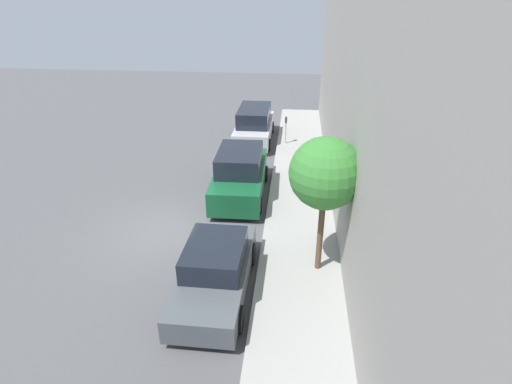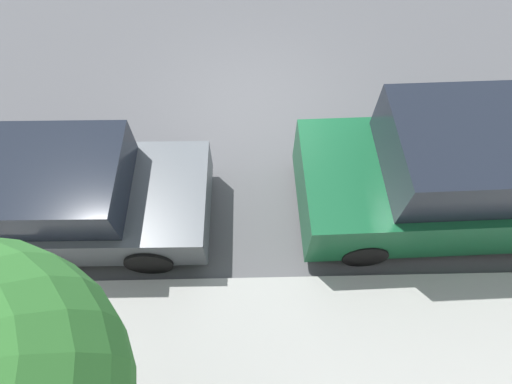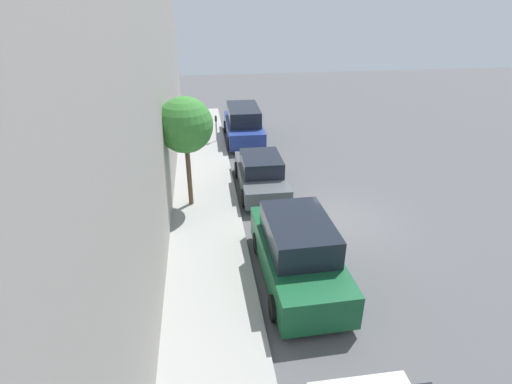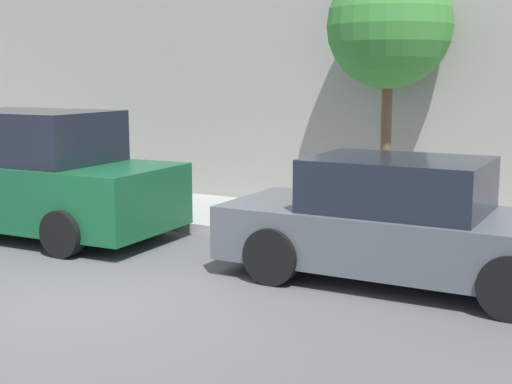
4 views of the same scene
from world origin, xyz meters
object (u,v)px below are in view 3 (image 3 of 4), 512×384
parked_suv_third (297,252)px  street_tree (185,125)px  parking_meter_near (216,125)px  parked_sedan_second (261,174)px  parked_minivan_nearest (244,124)px

parked_suv_third → street_tree: bearing=-57.9°
street_tree → parking_meter_near: bearing=-100.7°
parked_suv_third → parking_meter_near: size_ratio=3.36×
parked_sedan_second → parking_meter_near: parking_meter_near is taller
parked_minivan_nearest → parked_sedan_second: 6.51m
parked_minivan_nearest → parked_suv_third: parked_suv_third is taller
parked_minivan_nearest → parking_meter_near: (1.56, 0.42, 0.11)m
street_tree → parked_sedan_second: bearing=-158.2°
parked_suv_third → street_tree: 6.21m
parking_meter_near → street_tree: (1.37, 7.25, 2.26)m
parked_suv_third → parked_sedan_second: bearing=-88.8°
parked_suv_third → street_tree: (3.05, -4.86, 2.36)m
parked_minivan_nearest → parked_sedan_second: bearing=90.0°
parked_suv_third → parking_meter_near: 12.23m
parked_sedan_second → street_tree: size_ratio=1.08×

